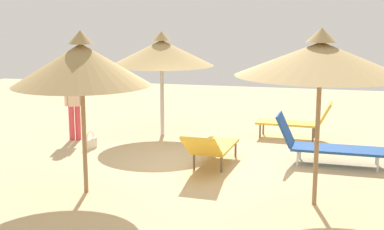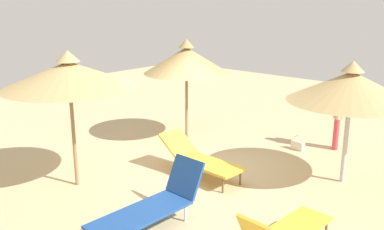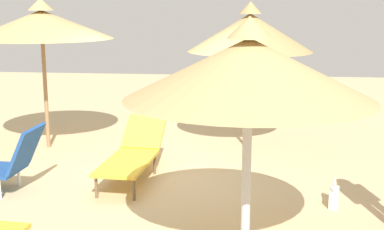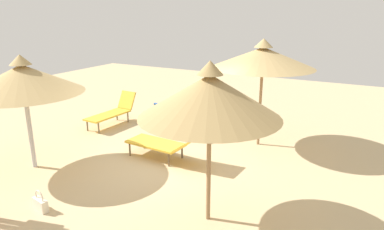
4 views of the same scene
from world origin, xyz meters
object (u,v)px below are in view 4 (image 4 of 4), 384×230
object	(u,v)px
parasol_umbrella_front	(263,57)
lounge_chair_near_right	(113,111)
parasol_umbrella_back	(23,79)
lounge_chair_center	(166,143)
lounge_chair_far_right	(182,116)
parasol_umbrella_far_left	(210,96)
handbag	(40,204)

from	to	relation	value
parasol_umbrella_front	lounge_chair_near_right	bearing A→B (deg)	96.48
parasol_umbrella_back	lounge_chair_center	bearing A→B (deg)	-54.32
lounge_chair_near_right	parasol_umbrella_back	bearing A→B (deg)	-172.18
parasol_umbrella_front	lounge_chair_far_right	size ratio (longest dim) A/B	1.30
parasol_umbrella_far_left	handbag	distance (m)	3.62
parasol_umbrella_front	lounge_chair_center	xyz separation A→B (m)	(-2.01, 1.61, -1.89)
parasol_umbrella_back	lounge_chair_far_right	distance (m)	4.53
parasol_umbrella_far_left	parasol_umbrella_back	xyz separation A→B (m)	(-0.01, 4.40, -0.13)
parasol_umbrella_far_left	handbag	xyz separation A→B (m)	(-1.19, 2.75, -2.03)
parasol_umbrella_far_left	lounge_chair_center	size ratio (longest dim) A/B	1.33
parasol_umbrella_front	parasol_umbrella_back	size ratio (longest dim) A/B	1.09
lounge_chair_far_right	handbag	size ratio (longest dim) A/B	5.38
parasol_umbrella_back	parasol_umbrella_front	bearing A→B (deg)	-47.11
parasol_umbrella_far_left	handbag	size ratio (longest dim) A/B	6.85
parasol_umbrella_back	lounge_chair_near_right	xyz separation A→B (m)	(3.26, 0.45, -1.61)
handbag	lounge_chair_far_right	bearing A→B (deg)	-0.18
parasol_umbrella_far_left	parasol_umbrella_back	world-z (taller)	parasol_umbrella_far_left
parasol_umbrella_far_left	lounge_chair_near_right	distance (m)	6.09
parasol_umbrella_front	parasol_umbrella_back	bearing A→B (deg)	132.89
parasol_umbrella_back	handbag	bearing A→B (deg)	-125.59
parasol_umbrella_back	lounge_chair_far_right	world-z (taller)	parasol_umbrella_back
lounge_chair_center	lounge_chair_far_right	size ratio (longest dim) A/B	0.96
parasol_umbrella_far_left	lounge_chair_near_right	world-z (taller)	parasol_umbrella_far_left
lounge_chair_near_right	handbag	world-z (taller)	lounge_chair_near_right
parasol_umbrella_back	handbag	distance (m)	2.78
parasol_umbrella_far_left	lounge_chair_far_right	xyz separation A→B (m)	(3.88, 2.73, -1.76)
parasol_umbrella_far_left	lounge_chair_center	distance (m)	3.15
lounge_chair_near_right	lounge_chair_far_right	xyz separation A→B (m)	(0.62, -2.11, -0.02)
lounge_chair_far_right	handbag	world-z (taller)	lounge_chair_far_right
lounge_chair_far_right	parasol_umbrella_front	bearing A→B (deg)	-92.56
parasol_umbrella_back	lounge_chair_far_right	bearing A→B (deg)	-23.21
parasol_umbrella_far_left	parasol_umbrella_back	size ratio (longest dim) A/B	1.06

